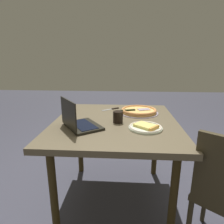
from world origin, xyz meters
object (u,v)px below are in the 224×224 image
Objects in this scene: pizza_tray at (139,111)px; pizza_plate at (146,127)px; dining_table at (115,129)px; laptop at (79,122)px; table_knife at (112,109)px; drink_cup at (118,117)px.

pizza_plate is at bearing 3.05° from pizza_tray.
pizza_tray is (-0.25, 0.22, 0.10)m from dining_table.
laptop reaches higher than dining_table.
laptop is at bearing -21.21° from table_knife.
pizza_tray reaches higher than pizza_plate.
laptop reaches higher than pizza_plate.
pizza_plate is (-0.01, 0.51, -0.03)m from laptop.
pizza_tray is (-0.43, -0.02, 0.01)m from pizza_plate.
laptop is 2.20× the size of table_knife.
pizza_tray reaches higher than table_knife.
laptop reaches higher than pizza_tray.
table_knife is (-0.37, -0.05, 0.09)m from dining_table.
pizza_tray is 0.29m from table_knife.
table_knife reaches higher than dining_table.
table_knife is at bearing -152.25° from pizza_plate.
drink_cup is (-0.15, 0.30, 0.00)m from laptop.
dining_table is 0.36m from laptop.
pizza_tray is at bearing 146.89° from drink_cup.
pizza_plate is 0.63m from table_knife.
laptop is 3.98× the size of drink_cup.
drink_cup is at bearing 10.33° from table_knife.
laptop reaches higher than table_knife.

